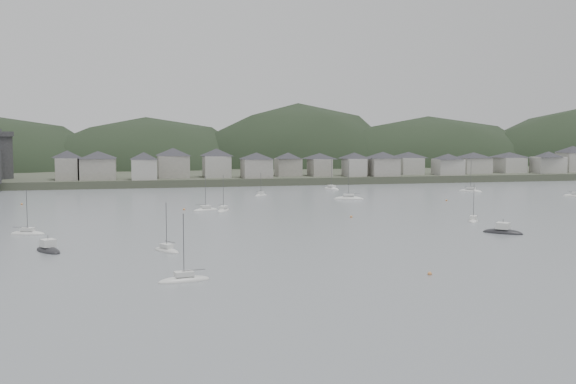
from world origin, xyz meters
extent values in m
plane|color=slate|center=(0.00, 0.00, 0.00)|extent=(900.00, 900.00, 0.00)
cube|color=#383D2D|center=(0.00, 295.00, 1.50)|extent=(900.00, 250.00, 3.00)
ellipsoid|color=black|center=(-32.30, 272.87, -9.97)|extent=(132.08, 90.41, 79.74)
ellipsoid|color=black|center=(50.65, 272.93, -12.68)|extent=(133.88, 88.37, 101.41)
ellipsoid|color=black|center=(125.95, 267.91, -10.32)|extent=(165.81, 81.78, 82.55)
cylinder|color=#303032|center=(-92.00, 194.00, 11.50)|extent=(10.00, 10.00, 17.00)
cube|color=gray|center=(-65.00, 181.96, 7.29)|extent=(8.34, 12.91, 8.59)
pyramid|color=#29292E|center=(-65.00, 181.96, 13.09)|extent=(15.78, 15.78, 3.01)
cube|color=gray|center=(-53.32, 181.32, 7.18)|extent=(13.68, 13.35, 8.36)
pyramid|color=#29292E|center=(-53.32, 181.32, 12.82)|extent=(20.07, 20.07, 2.93)
cube|color=#A5A19B|center=(-35.57, 176.02, 7.04)|extent=(9.78, 10.20, 8.08)
pyramid|color=#29292E|center=(-35.57, 176.02, 12.49)|extent=(14.83, 14.83, 2.83)
cube|color=gray|center=(-23.51, 185.65, 7.55)|extent=(12.59, 13.33, 9.09)
pyramid|color=#29292E|center=(-23.51, 185.65, 13.68)|extent=(19.24, 19.24, 3.18)
cube|color=#A5A19B|center=(-5.75, 184.10, 7.43)|extent=(10.74, 12.17, 8.87)
pyramid|color=#29292E|center=(-5.75, 184.10, 13.42)|extent=(17.01, 17.01, 3.10)
cube|color=gray|center=(9.92, 177.53, 6.85)|extent=(11.63, 12.09, 7.69)
pyramid|color=#29292E|center=(9.92, 177.53, 12.04)|extent=(17.61, 17.61, 2.69)
cube|color=gray|center=(25.25, 186.19, 6.72)|extent=(10.37, 9.35, 7.44)
pyramid|color=#29292E|center=(25.25, 186.19, 11.74)|extent=(14.65, 14.65, 2.60)
cube|color=gray|center=(38.63, 183.79, 6.61)|extent=(8.24, 12.20, 7.22)
pyramid|color=#29292E|center=(38.63, 183.79, 11.48)|extent=(15.17, 15.17, 2.53)
cube|color=#A5A19B|center=(52.50, 178.55, 6.73)|extent=(8.06, 10.91, 7.46)
pyramid|color=#29292E|center=(52.50, 178.55, 11.77)|extent=(14.08, 14.08, 2.61)
cube|color=gray|center=(64.81, 177.06, 6.83)|extent=(11.73, 11.78, 7.66)
pyramid|color=#29292E|center=(64.81, 177.06, 12.00)|extent=(17.46, 17.46, 2.68)
cube|color=#A5A19B|center=(80.64, 186.91, 6.67)|extent=(10.19, 13.02, 7.33)
pyramid|color=#29292E|center=(80.64, 186.91, 11.62)|extent=(17.23, 17.23, 2.57)
cube|color=#A5A19B|center=(95.55, 178.06, 6.44)|extent=(11.70, 9.81, 6.88)
pyramid|color=#29292E|center=(95.55, 178.06, 11.08)|extent=(15.97, 15.97, 2.41)
cube|color=#A5A19B|center=(112.40, 186.91, 6.50)|extent=(12.83, 12.48, 7.00)
pyramid|color=#29292E|center=(112.40, 186.91, 11.22)|extent=(18.79, 18.79, 2.45)
cube|color=#A5A19B|center=(130.73, 187.42, 6.48)|extent=(11.07, 13.50, 6.97)
pyramid|color=#29292E|center=(130.73, 187.42, 11.19)|extent=(18.25, 18.25, 2.44)
cube|color=#A5A19B|center=(146.02, 179.72, 6.67)|extent=(13.75, 9.12, 7.34)
pyramid|color=#29292E|center=(146.02, 179.72, 11.62)|extent=(16.97, 16.97, 2.57)
cube|color=#A5A19B|center=(162.92, 185.95, 7.53)|extent=(11.37, 11.57, 9.05)
pyramid|color=#29292E|center=(162.92, 185.95, 13.63)|extent=(17.03, 17.03, 3.17)
ellipsoid|color=silver|center=(-34.70, 23.68, 0.05)|extent=(5.64, 7.30, 1.43)
cube|color=silver|center=(-34.70, 23.68, 1.06)|extent=(2.64, 2.95, 0.70)
cylinder|color=#3F3F42|center=(-34.70, 23.68, 4.67)|extent=(0.12, 0.12, 8.94)
cylinder|color=#3F3F42|center=(-34.03, 24.78, 1.61)|extent=(1.74, 2.81, 0.10)
ellipsoid|color=silver|center=(33.84, 149.36, 0.05)|extent=(5.54, 9.75, 1.86)
cube|color=silver|center=(33.84, 149.36, 1.28)|extent=(2.90, 3.70, 0.70)
cylinder|color=#3F3F42|center=(33.84, 149.36, 6.00)|extent=(0.12, 0.12, 11.61)
cylinder|color=#3F3F42|center=(34.32, 150.96, 1.83)|extent=(1.31, 4.03, 0.10)
ellipsoid|color=silver|center=(-20.54, 88.68, 0.05)|extent=(8.02, 5.00, 1.53)
cube|color=silver|center=(-20.54, 88.68, 1.11)|extent=(3.10, 2.52, 0.70)
cylinder|color=#3F3F42|center=(-20.54, 88.68, 4.98)|extent=(0.12, 0.12, 9.56)
cylinder|color=#3F3F42|center=(-21.82, 89.17, 1.66)|extent=(3.25, 1.32, 0.10)
ellipsoid|color=silver|center=(-33.54, -3.12, 0.05)|extent=(8.29, 4.05, 1.59)
cube|color=silver|center=(-33.54, -3.12, 1.14)|extent=(3.07, 2.26, 0.70)
cylinder|color=#3F3F42|center=(-33.54, -3.12, 5.17)|extent=(0.12, 0.12, 9.93)
cylinder|color=#3F3F42|center=(-32.13, -3.40, 1.69)|extent=(3.53, 0.80, 0.10)
ellipsoid|color=silver|center=(-15.89, 86.10, 0.05)|extent=(5.52, 8.29, 1.59)
cube|color=silver|center=(-15.89, 86.10, 1.14)|extent=(2.72, 3.25, 0.70)
cylinder|color=#3F3F42|center=(-15.89, 86.10, 5.16)|extent=(0.12, 0.12, 9.92)
cylinder|color=#3F3F42|center=(-16.47, 87.41, 1.69)|extent=(1.53, 3.31, 0.10)
ellipsoid|color=silver|center=(80.84, 128.35, 0.05)|extent=(7.90, 8.69, 1.79)
cube|color=silver|center=(80.84, 128.35, 1.24)|extent=(3.51, 3.66, 0.70)
cylinder|color=#3F3F42|center=(80.84, 128.35, 5.78)|extent=(0.12, 0.12, 11.16)
cylinder|color=#3F3F42|center=(79.81, 127.12, 1.79)|extent=(2.64, 3.16, 0.10)
ellipsoid|color=silver|center=(107.11, 103.34, 0.05)|extent=(8.36, 7.06, 1.67)
cube|color=silver|center=(107.11, 103.34, 1.19)|extent=(3.45, 3.20, 0.70)
cylinder|color=#3F3F42|center=(105.88, 102.46, 1.74)|extent=(3.12, 2.28, 0.10)
ellipsoid|color=silver|center=(-62.85, 51.97, 0.05)|extent=(8.02, 4.56, 1.53)
cube|color=silver|center=(-62.85, 51.97, 1.11)|extent=(3.05, 2.38, 0.70)
cylinder|color=#3F3F42|center=(-62.85, 51.97, 4.98)|extent=(0.12, 0.12, 9.55)
cylinder|color=#3F3F42|center=(-64.16, 51.57, 1.66)|extent=(3.32, 1.09, 0.10)
ellipsoid|color=silver|center=(28.49, 111.08, 0.05)|extent=(10.24, 6.04, 1.95)
cube|color=silver|center=(28.49, 111.08, 1.33)|extent=(3.92, 3.11, 0.70)
cylinder|color=#3F3F42|center=(28.49, 111.08, 6.29)|extent=(0.12, 0.12, 12.19)
cylinder|color=#3F3F42|center=(30.16, 111.63, 1.88)|extent=(4.20, 1.48, 0.10)
ellipsoid|color=silver|center=(2.84, 129.77, 0.05)|extent=(5.87, 5.49, 1.22)
cube|color=silver|center=(2.84, 129.77, 0.96)|extent=(2.49, 2.42, 0.70)
cylinder|color=#3F3F42|center=(2.84, 129.77, 4.01)|extent=(0.12, 0.12, 7.63)
cylinder|color=#3F3F42|center=(2.01, 130.50, 1.51)|extent=(2.13, 1.89, 0.10)
ellipsoid|color=silver|center=(41.35, 50.56, 0.05)|extent=(5.57, 7.38, 1.44)
cube|color=silver|center=(41.35, 50.56, 1.07)|extent=(2.62, 2.97, 0.70)
cylinder|color=#3F3F42|center=(41.35, 50.56, 4.69)|extent=(0.12, 0.12, 8.98)
cylinder|color=#3F3F42|center=(41.99, 49.43, 1.62)|extent=(1.69, 2.86, 0.10)
ellipsoid|color=black|center=(38.03, 30.76, 0.05)|extent=(8.43, 8.31, 1.91)
cube|color=silver|center=(38.03, 30.76, 1.66)|extent=(3.57, 3.57, 1.40)
cylinder|color=#3F3F42|center=(38.03, 30.76, 2.56)|extent=(0.10, 0.10, 1.20)
ellipsoid|color=black|center=(-56.09, 28.32, 0.05)|extent=(6.56, 8.69, 1.82)
cube|color=silver|center=(-56.09, 28.32, 1.61)|extent=(3.22, 3.28, 1.40)
cylinder|color=#3F3F42|center=(-56.09, 28.32, 2.51)|extent=(0.10, 0.10, 1.20)
sphere|color=#CF8245|center=(57.16, 98.76, 0.15)|extent=(0.70, 0.70, 0.70)
sphere|color=#CF8245|center=(14.39, 64.71, 0.15)|extent=(0.70, 0.70, 0.70)
sphere|color=#CF8245|center=(-73.16, 116.57, 0.15)|extent=(0.70, 0.70, 0.70)
sphere|color=#CF8245|center=(4.03, -6.80, 0.15)|extent=(0.70, 0.70, 0.70)
sphere|color=#CF8245|center=(-26.36, 91.48, 0.15)|extent=(0.70, 0.70, 0.70)
camera|label=1|loc=(-41.09, -106.32, 22.29)|focal=43.69mm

